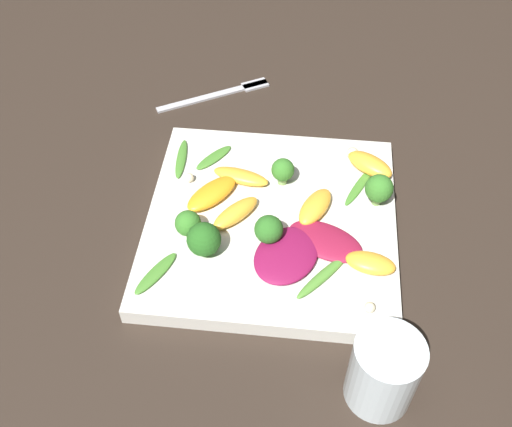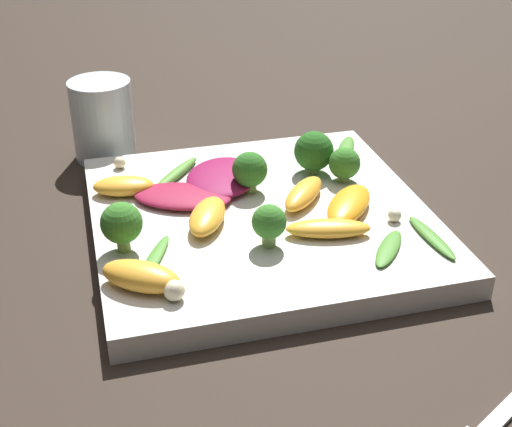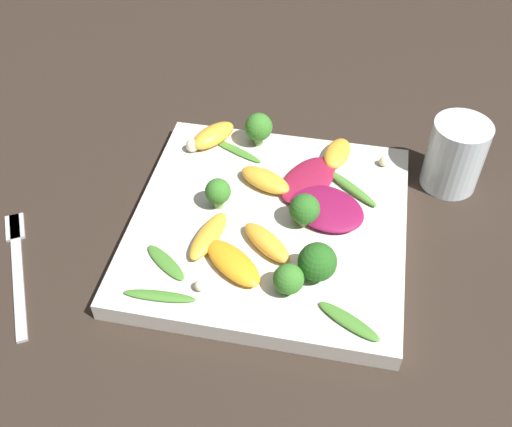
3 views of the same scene
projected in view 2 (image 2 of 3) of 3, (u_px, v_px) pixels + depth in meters
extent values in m
plane|color=#2D231C|center=(260.00, 231.00, 0.67)|extent=(2.40, 2.40, 0.00)
cube|color=silver|center=(260.00, 220.00, 0.66)|extent=(0.30, 0.30, 0.02)
cylinder|color=silver|center=(103.00, 120.00, 0.79)|extent=(0.07, 0.07, 0.09)
ellipsoid|color=maroon|center=(182.00, 196.00, 0.67)|extent=(0.08, 0.11, 0.01)
ellipsoid|color=maroon|center=(222.00, 177.00, 0.70)|extent=(0.11, 0.10, 0.01)
ellipsoid|color=#FCAD33|center=(123.00, 186.00, 0.68)|extent=(0.04, 0.06, 0.02)
ellipsoid|color=#FCAD33|center=(328.00, 228.00, 0.61)|extent=(0.04, 0.08, 0.01)
ellipsoid|color=#FCAD33|center=(304.00, 194.00, 0.67)|extent=(0.07, 0.06, 0.02)
ellipsoid|color=orange|center=(349.00, 204.00, 0.65)|extent=(0.08, 0.07, 0.02)
ellipsoid|color=#FCAD33|center=(207.00, 216.00, 0.63)|extent=(0.07, 0.05, 0.02)
ellipsoid|color=#FCAD33|center=(141.00, 276.00, 0.54)|extent=(0.06, 0.07, 0.02)
cylinder|color=#7A9E51|center=(123.00, 242.00, 0.59)|extent=(0.01, 0.01, 0.02)
sphere|color=#387A28|center=(121.00, 223.00, 0.58)|extent=(0.03, 0.03, 0.03)
cylinder|color=#84AD5B|center=(344.00, 176.00, 0.70)|extent=(0.01, 0.01, 0.01)
sphere|color=#387A28|center=(345.00, 163.00, 0.70)|extent=(0.03, 0.03, 0.03)
cylinder|color=#84AD5B|center=(269.00, 238.00, 0.60)|extent=(0.01, 0.01, 0.01)
sphere|color=#387A28|center=(269.00, 222.00, 0.59)|extent=(0.03, 0.03, 0.03)
cylinder|color=#7A9E51|center=(249.00, 185.00, 0.68)|extent=(0.01, 0.01, 0.01)
sphere|color=#2D6B23|center=(249.00, 170.00, 0.68)|extent=(0.03, 0.03, 0.03)
cylinder|color=#84AD5B|center=(313.00, 167.00, 0.72)|extent=(0.01, 0.01, 0.01)
sphere|color=#26601E|center=(314.00, 151.00, 0.71)|extent=(0.04, 0.04, 0.04)
ellipsoid|color=#47842D|center=(346.00, 149.00, 0.76)|extent=(0.07, 0.05, 0.01)
ellipsoid|color=#47842D|center=(432.00, 237.00, 0.61)|extent=(0.07, 0.02, 0.00)
ellipsoid|color=#518E33|center=(175.00, 174.00, 0.71)|extent=(0.07, 0.06, 0.01)
ellipsoid|color=#47842D|center=(389.00, 248.00, 0.59)|extent=(0.06, 0.05, 0.00)
ellipsoid|color=#47842D|center=(153.00, 261.00, 0.58)|extent=(0.08, 0.05, 0.00)
sphere|color=beige|center=(395.00, 215.00, 0.63)|extent=(0.01, 0.01, 0.01)
sphere|color=beige|center=(174.00, 290.00, 0.53)|extent=(0.02, 0.02, 0.02)
sphere|color=beige|center=(120.00, 163.00, 0.73)|extent=(0.01, 0.01, 0.01)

